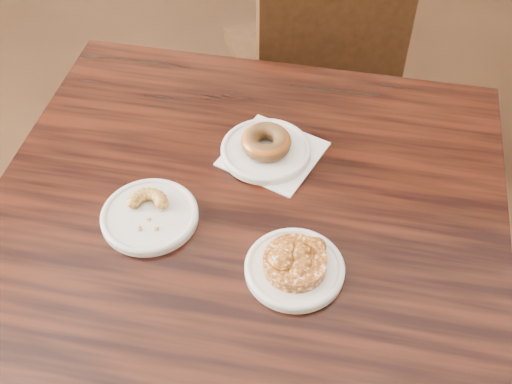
{
  "coord_description": "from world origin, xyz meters",
  "views": [
    {
      "loc": [
        -0.15,
        -0.83,
        1.63
      ],
      "look_at": [
        -0.17,
        -0.07,
        0.8
      ],
      "focal_mm": 45.0,
      "sensor_mm": 36.0,
      "label": 1
    }
  ],
  "objects_px": {
    "chair_far": "(308,60)",
    "cruller_fragment": "(148,210)",
    "cafe_table": "(244,327)",
    "apple_fritter": "(295,261)",
    "glazed_donut": "(266,142)"
  },
  "relations": [
    {
      "from": "cafe_table",
      "to": "apple_fritter",
      "type": "relative_size",
      "value": 6.36
    },
    {
      "from": "chair_far",
      "to": "apple_fritter",
      "type": "xyz_separation_m",
      "value": [
        -0.07,
        -1.0,
        0.33
      ]
    },
    {
      "from": "cafe_table",
      "to": "glazed_donut",
      "type": "xyz_separation_m",
      "value": [
        0.04,
        0.17,
        0.41
      ]
    },
    {
      "from": "apple_fritter",
      "to": "cruller_fragment",
      "type": "distance_m",
      "value": 0.28
    },
    {
      "from": "apple_fritter",
      "to": "chair_far",
      "type": "bearing_deg",
      "value": 86.27
    },
    {
      "from": "cafe_table",
      "to": "chair_far",
      "type": "bearing_deg",
      "value": 89.51
    },
    {
      "from": "glazed_donut",
      "to": "chair_far",
      "type": "bearing_deg",
      "value": 80.72
    },
    {
      "from": "cafe_table",
      "to": "apple_fritter",
      "type": "xyz_separation_m",
      "value": [
        0.09,
        -0.11,
        0.4
      ]
    },
    {
      "from": "glazed_donut",
      "to": "apple_fritter",
      "type": "relative_size",
      "value": 0.66
    },
    {
      "from": "cafe_table",
      "to": "chair_far",
      "type": "relative_size",
      "value": 1.05
    },
    {
      "from": "glazed_donut",
      "to": "apple_fritter",
      "type": "height_order",
      "value": "glazed_donut"
    },
    {
      "from": "glazed_donut",
      "to": "apple_fritter",
      "type": "xyz_separation_m",
      "value": [
        0.05,
        -0.28,
        -0.0
      ]
    },
    {
      "from": "cafe_table",
      "to": "glazed_donut",
      "type": "relative_size",
      "value": 9.6
    },
    {
      "from": "chair_far",
      "to": "cruller_fragment",
      "type": "height_order",
      "value": "chair_far"
    },
    {
      "from": "chair_far",
      "to": "glazed_donut",
      "type": "height_order",
      "value": "chair_far"
    }
  ]
}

